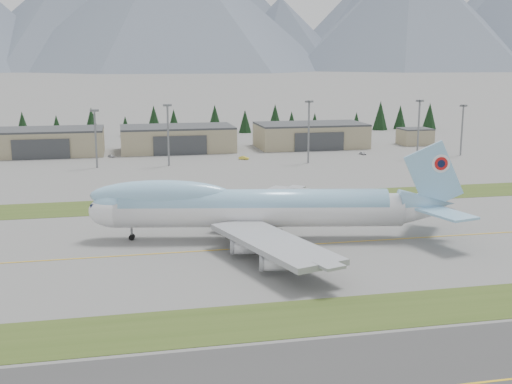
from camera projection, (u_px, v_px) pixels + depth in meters
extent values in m
plane|color=slate|center=(311.00, 244.00, 137.37)|extent=(7000.00, 7000.00, 0.00)
cube|color=#3A4F1C|center=(380.00, 311.00, 100.97)|extent=(400.00, 14.00, 0.08)
cube|color=#3A4F1C|center=(265.00, 200.00, 180.47)|extent=(400.00, 18.00, 0.08)
cube|color=gold|center=(311.00, 244.00, 137.37)|extent=(400.00, 0.40, 0.02)
cylinder|color=white|center=(259.00, 210.00, 140.24)|extent=(62.95, 18.79, 7.28)
cylinder|color=#8EC4E8|center=(254.00, 204.00, 139.95)|extent=(58.45, 17.41, 6.72)
ellipsoid|color=white|center=(115.00, 211.00, 139.56)|extent=(12.79, 9.31, 7.28)
ellipsoid|color=#8EC4E8|center=(115.00, 205.00, 139.29)|extent=(10.72, 7.87, 6.17)
ellipsoid|color=#8EC4E8|center=(161.00, 195.00, 139.07)|extent=(31.51, 11.81, 6.72)
cube|color=#0C1433|center=(97.00, 205.00, 139.18)|extent=(2.90, 3.31, 1.45)
cone|color=white|center=(427.00, 210.00, 141.05)|extent=(14.52, 9.50, 7.13)
cone|color=#8EC4E8|center=(427.00, 204.00, 140.78)|extent=(13.31, 8.67, 6.49)
cube|color=#8EC4E8|center=(434.00, 175.00, 139.53)|extent=(13.45, 3.18, 15.45)
cylinder|color=white|center=(440.00, 163.00, 139.45)|extent=(4.00, 0.97, 4.03)
cylinder|color=red|center=(440.00, 163.00, 139.56)|extent=(2.90, 0.76, 2.91)
cylinder|color=#0C1433|center=(440.00, 163.00, 139.67)|extent=(1.69, 0.53, 1.68)
cube|color=#8EC4E8|center=(428.00, 200.00, 147.54)|extent=(12.64, 13.92, 0.51)
cube|color=#8EC4E8|center=(446.00, 214.00, 134.39)|extent=(9.55, 13.59, 0.51)
cube|color=#999CA1|center=(266.00, 201.00, 158.79)|extent=(29.30, 32.86, 1.12)
cube|color=#999CA1|center=(273.00, 243.00, 122.62)|extent=(20.14, 35.23, 1.12)
cylinder|color=white|center=(245.00, 214.00, 154.72)|extent=(6.24, 3.83, 2.80)
cylinder|color=white|center=(266.00, 204.00, 165.03)|extent=(6.24, 3.83, 2.80)
cylinder|color=white|center=(246.00, 247.00, 127.32)|extent=(6.24, 3.83, 2.80)
cylinder|color=white|center=(277.00, 263.00, 117.25)|extent=(6.24, 3.83, 2.80)
cylinder|color=slate|center=(132.00, 234.00, 140.68)|extent=(0.58, 0.58, 2.69)
cylinder|color=slate|center=(251.00, 229.00, 144.52)|extent=(0.73, 0.73, 2.91)
cylinder|color=slate|center=(252.00, 237.00, 137.94)|extent=(0.73, 0.73, 2.91)
cylinder|color=slate|center=(276.00, 229.00, 144.64)|extent=(0.73, 0.73, 2.91)
cylinder|color=slate|center=(278.00, 237.00, 138.06)|extent=(0.73, 0.73, 2.91)
cylinder|color=black|center=(132.00, 238.00, 140.39)|extent=(1.28, 0.61, 1.23)
cylinder|color=black|center=(132.00, 236.00, 141.26)|extent=(1.28, 0.61, 1.23)
cylinder|color=black|center=(251.00, 232.00, 144.68)|extent=(1.42, 0.80, 1.34)
cylinder|color=black|center=(252.00, 240.00, 138.10)|extent=(1.42, 0.80, 1.34)
cylinder|color=black|center=(276.00, 232.00, 144.80)|extent=(1.42, 0.80, 1.34)
cylinder|color=black|center=(278.00, 240.00, 138.22)|extent=(1.42, 0.80, 1.34)
cube|color=gray|center=(44.00, 143.00, 265.80)|extent=(48.00, 26.00, 10.00)
cube|color=#36383B|center=(44.00, 130.00, 264.71)|extent=(48.00, 26.00, 0.80)
cube|color=#36383B|center=(41.00, 149.00, 253.27)|extent=(22.08, 0.60, 8.00)
cube|color=gray|center=(177.00, 139.00, 276.98)|extent=(48.00, 26.00, 10.00)
cube|color=#36383B|center=(177.00, 127.00, 275.89)|extent=(48.00, 26.00, 0.80)
cube|color=#36383B|center=(180.00, 146.00, 264.45)|extent=(22.08, 0.60, 8.00)
cube|color=gray|center=(311.00, 136.00, 289.18)|extent=(48.00, 26.00, 10.00)
cube|color=#36383B|center=(311.00, 124.00, 288.08)|extent=(48.00, 26.00, 0.80)
cube|color=#36383B|center=(319.00, 142.00, 276.64)|extent=(22.08, 0.60, 8.00)
cube|color=gray|center=(415.00, 137.00, 297.73)|extent=(14.00, 12.00, 7.00)
cube|color=#36383B|center=(415.00, 129.00, 296.96)|extent=(14.00, 12.00, 0.60)
cylinder|color=slate|center=(96.00, 140.00, 232.19)|extent=(0.70, 0.70, 20.49)
cube|color=slate|center=(94.00, 111.00, 230.03)|extent=(3.20, 3.20, 0.80)
cylinder|color=slate|center=(168.00, 136.00, 236.73)|extent=(0.70, 0.70, 22.02)
cube|color=slate|center=(167.00, 105.00, 234.41)|extent=(3.20, 3.20, 0.80)
cylinder|color=slate|center=(309.00, 133.00, 243.09)|extent=(0.70, 0.70, 22.96)
cube|color=slate|center=(309.00, 102.00, 240.67)|extent=(3.20, 3.20, 0.80)
cylinder|color=slate|center=(418.00, 130.00, 254.76)|extent=(0.70, 0.70, 22.48)
cube|color=slate|center=(420.00, 101.00, 252.39)|extent=(3.20, 3.20, 0.80)
cylinder|color=slate|center=(462.00, 131.00, 262.93)|extent=(0.70, 0.70, 20.02)
cube|color=slate|center=(464.00, 106.00, 260.81)|extent=(3.20, 3.20, 0.80)
imported|color=#BABABC|center=(111.00, 157.00, 259.59)|extent=(3.17, 3.71, 1.20)
imported|color=gold|center=(244.00, 160.00, 253.74)|extent=(4.25, 3.35, 1.35)
imported|color=#B2B3B7|center=(363.00, 155.00, 266.84)|extent=(2.41, 3.92, 1.06)
cone|color=black|center=(23.00, 124.00, 323.70)|extent=(7.42, 7.42, 13.26)
cone|color=black|center=(57.00, 126.00, 324.96)|extent=(6.35, 6.35, 11.35)
cone|color=black|center=(92.00, 122.00, 327.30)|extent=(8.37, 8.37, 14.95)
cone|color=black|center=(125.00, 126.00, 329.35)|extent=(5.89, 5.89, 10.51)
cone|color=black|center=(154.00, 120.00, 334.00)|extent=(8.68, 8.68, 15.50)
cone|color=black|center=(174.00, 122.00, 336.04)|extent=(7.52, 7.52, 13.43)
cone|color=black|center=(215.00, 119.00, 342.02)|extent=(8.59, 8.59, 15.34)
cone|color=black|center=(245.00, 121.00, 345.67)|extent=(6.98, 6.98, 12.46)
cone|color=black|center=(275.00, 118.00, 344.60)|extent=(8.67, 8.67, 15.49)
cone|color=black|center=(292.00, 122.00, 348.82)|extent=(6.34, 6.34, 11.33)
cone|color=black|center=(315.00, 122.00, 353.25)|extent=(5.67, 5.67, 10.13)
cone|color=black|center=(356.00, 121.00, 354.47)|extent=(5.88, 5.88, 10.50)
cone|color=black|center=(380.00, 115.00, 359.53)|extent=(9.04, 9.04, 16.14)
cone|color=black|center=(400.00, 117.00, 364.24)|extent=(7.58, 7.58, 13.54)
cone|color=black|center=(430.00, 116.00, 364.97)|extent=(8.26, 8.26, 14.76)
cone|color=#474F5F|center=(69.00, 18.00, 2279.16)|extent=(850.61, 850.61, 363.20)
cone|color=#474F5F|center=(171.00, 1.00, 2189.16)|extent=(1097.80, 1097.80, 467.03)
cone|color=#474F5F|center=(280.00, 34.00, 2350.49)|extent=(539.88, 539.88, 262.02)
cone|color=white|center=(280.00, 12.00, 2334.53)|extent=(205.15, 205.15, 104.81)
cone|color=#474F5F|center=(409.00, 11.00, 2310.27)|extent=(940.77, 940.77, 420.11)
cone|color=#474F5F|center=(78.00, 15.00, 2827.58)|extent=(923.94, 923.94, 461.97)
cone|color=#474F5F|center=(234.00, 18.00, 2970.75)|extent=(906.64, 906.64, 453.32)
cone|color=#474F5F|center=(376.00, 16.00, 3109.04)|extent=(985.54, 985.54, 492.77)
cone|color=#474F5F|center=(506.00, 15.00, 3248.87)|extent=(1034.02, 1034.02, 517.01)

